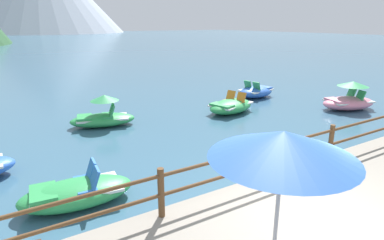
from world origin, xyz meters
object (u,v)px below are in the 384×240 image
pedal_boat_2 (103,116)px  pedal_boat_3 (349,100)px  beach_umbrella (283,147)px  pedal_boat_7 (231,106)px  pedal_boat_0 (256,91)px  pedal_boat_6 (77,192)px

pedal_boat_2 → pedal_boat_3: size_ratio=0.94×
beach_umbrella → pedal_boat_2: (0.61, 9.41, -2.07)m
beach_umbrella → pedal_boat_2: bearing=86.3°
beach_umbrella → pedal_boat_3: 12.55m
pedal_boat_7 → beach_umbrella: bearing=-125.3°
pedal_boat_0 → pedal_boat_6: bearing=-150.7°
pedal_boat_6 → pedal_boat_7: (7.46, 4.16, 0.01)m
pedal_boat_2 → pedal_boat_7: 5.43m
pedal_boat_2 → pedal_boat_6: pedal_boat_2 is taller
pedal_boat_0 → pedal_boat_2: bearing=-175.2°
pedal_boat_2 → pedal_boat_7: (5.33, -1.02, -0.08)m
beach_umbrella → pedal_boat_2: size_ratio=0.86×
pedal_boat_7 → pedal_boat_2: bearing=169.2°
beach_umbrella → pedal_boat_6: size_ratio=0.91×
pedal_boat_6 → pedal_boat_3: bearing=8.3°
beach_umbrella → pedal_boat_7: beach_umbrella is taller
pedal_boat_3 → pedal_boat_6: (-12.34, -1.81, -0.15)m
beach_umbrella → pedal_boat_7: 10.51m
pedal_boat_0 → pedal_boat_3: 4.48m
beach_umbrella → pedal_boat_2: 9.66m
pedal_boat_2 → pedal_boat_0: bearing=4.8°
pedal_boat_6 → pedal_boat_7: bearing=29.2°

